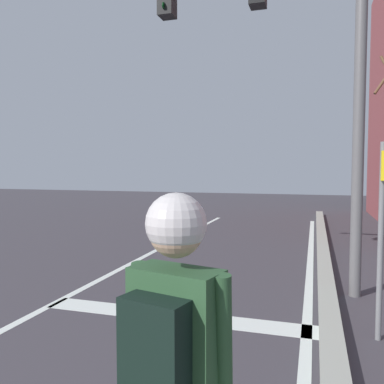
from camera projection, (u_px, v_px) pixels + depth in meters
The scene contains 9 objects.
lane_line_center at pixel (42, 309), 5.19m from camera, with size 0.12×20.00×0.01m, color silver.
lane_line_curbside at pixel (306, 342), 4.23m from camera, with size 0.12×20.00×0.01m, color silver.
stop_bar at pixel (175, 316), 4.96m from camera, with size 3.44×0.40×0.01m, color silver.
lane_arrow_stem at pixel (166, 344), 4.18m from camera, with size 0.16×1.40×0.01m, color silver.
lane_arrow_head at pixel (190, 315), 4.99m from camera, with size 0.56×0.44×0.01m, color silver.
curb_strip at pixel (331, 339), 4.15m from camera, with size 0.24×24.00×0.14m, color #9FA094.
skater at pixel (174, 344), 1.60m from camera, with size 0.45×0.62×1.66m.
traffic_signal_mast at pixel (279, 39), 5.85m from camera, with size 4.36×0.34×5.30m.
street_sign_post at pixel (382, 211), 4.20m from camera, with size 0.09×0.44×2.11m.
Camera 1 is at (3.33, 1.70, 1.84)m, focal length 37.52 mm.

